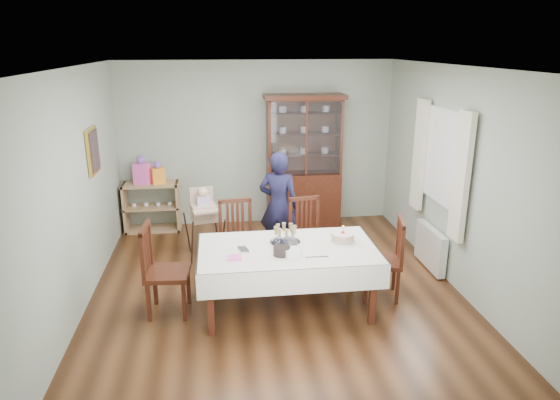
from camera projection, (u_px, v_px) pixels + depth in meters
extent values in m
plane|color=#593319|center=(275.00, 287.00, 6.30)|extent=(5.00, 5.00, 0.00)
plane|color=#9EAA99|center=(257.00, 144.00, 8.26)|extent=(4.50, 0.00, 4.50)
plane|color=#9EAA99|center=(77.00, 192.00, 5.62)|extent=(0.00, 5.00, 5.00)
plane|color=#9EAA99|center=(455.00, 178.00, 6.17)|extent=(0.00, 5.00, 5.00)
plane|color=white|center=(275.00, 67.00, 5.49)|extent=(5.00, 5.00, 0.00)
cube|color=#4A1F12|center=(288.00, 251.00, 5.60)|extent=(1.90, 1.06, 0.06)
cube|color=beige|center=(288.00, 248.00, 5.59)|extent=(2.00, 1.16, 0.01)
cube|color=#4A1F12|center=(303.00, 198.00, 8.40)|extent=(1.20, 0.45, 0.90)
cube|color=white|center=(306.00, 139.00, 7.90)|extent=(1.12, 0.01, 1.16)
cube|color=#4A1F12|center=(305.00, 97.00, 7.89)|extent=(1.30, 0.48, 0.07)
cube|color=tan|center=(154.00, 229.00, 8.24)|extent=(0.90, 0.38, 0.04)
cube|color=tan|center=(152.00, 207.00, 8.12)|extent=(0.90, 0.38, 0.03)
cube|color=tan|center=(150.00, 184.00, 8.01)|extent=(0.90, 0.38, 0.04)
cube|color=tan|center=(125.00, 208.00, 8.07)|extent=(0.04, 0.38, 0.80)
cube|color=tan|center=(178.00, 206.00, 8.17)|extent=(0.04, 0.38, 0.80)
cube|color=gold|center=(93.00, 151.00, 6.29)|extent=(0.04, 0.48, 0.58)
cube|color=white|center=(444.00, 157.00, 6.39)|extent=(0.04, 1.02, 1.22)
cube|color=silver|center=(461.00, 177.00, 5.83)|extent=(0.07, 0.30, 1.55)
cube|color=silver|center=(420.00, 155.00, 7.00)|extent=(0.07, 0.30, 1.55)
cube|color=white|center=(430.00, 248.00, 6.76)|extent=(0.10, 0.80, 0.55)
cube|color=#4A1F12|center=(238.00, 244.00, 6.43)|extent=(0.50, 0.50, 0.05)
cube|color=#4A1F12|center=(235.00, 219.00, 6.54)|extent=(0.44, 0.08, 0.54)
cube|color=#4A1F12|center=(308.00, 240.00, 6.61)|extent=(0.51, 0.51, 0.05)
cube|color=#4A1F12|center=(304.00, 216.00, 6.71)|extent=(0.43, 0.10, 0.53)
cube|color=#4A1F12|center=(168.00, 273.00, 5.59)|extent=(0.51, 0.51, 0.05)
cube|color=#4A1F12|center=(146.00, 250.00, 5.49)|extent=(0.08, 0.45, 0.56)
cube|color=#4A1F12|center=(381.00, 262.00, 5.96)|extent=(0.53, 0.53, 0.05)
cube|color=#4A1F12|center=(400.00, 241.00, 5.86)|extent=(0.14, 0.42, 0.52)
imported|color=black|center=(279.00, 206.00, 6.98)|extent=(0.66, 0.55, 1.55)
cube|color=tan|center=(204.00, 213.00, 7.07)|extent=(0.39, 0.36, 0.24)
cube|color=tan|center=(203.00, 199.00, 7.01)|extent=(0.34, 0.13, 0.28)
cube|color=tan|center=(203.00, 207.00, 7.05)|extent=(0.38, 0.23, 0.03)
cube|color=silver|center=(203.00, 202.00, 7.03)|extent=(0.20, 0.17, 0.18)
sphere|color=beige|center=(203.00, 193.00, 6.98)|extent=(0.15, 0.15, 0.15)
cylinder|color=silver|center=(285.00, 243.00, 5.70)|extent=(0.35, 0.35, 0.01)
torus|color=silver|center=(285.00, 242.00, 5.70)|extent=(0.35, 0.35, 0.01)
cylinder|color=white|center=(343.00, 242.00, 5.73)|extent=(0.30, 0.30, 0.02)
cylinder|color=brown|center=(343.00, 237.00, 5.72)|extent=(0.26, 0.26, 0.09)
cylinder|color=silver|center=(343.00, 233.00, 5.70)|extent=(0.26, 0.26, 0.01)
cylinder|color=#F24C4C|center=(343.00, 230.00, 5.69)|extent=(0.01, 0.01, 0.07)
sphere|color=yellow|center=(343.00, 226.00, 5.68)|extent=(0.02, 0.02, 0.02)
cylinder|color=black|center=(282.00, 251.00, 5.38)|extent=(0.19, 0.19, 0.09)
cylinder|color=white|center=(294.00, 253.00, 5.35)|extent=(0.22, 0.22, 0.08)
cube|color=#FF5DC8|center=(235.00, 257.00, 5.30)|extent=(0.15, 0.15, 0.02)
cube|color=silver|center=(317.00, 257.00, 5.33)|extent=(0.25, 0.03, 0.01)
cube|color=#FF5DC8|center=(142.00, 174.00, 7.92)|extent=(0.28, 0.22, 0.34)
sphere|color=#E533B2|center=(141.00, 160.00, 7.85)|extent=(0.13, 0.13, 0.13)
cube|color=orange|center=(158.00, 176.00, 7.96)|extent=(0.23, 0.20, 0.25)
sphere|color=#E533B2|center=(157.00, 165.00, 7.91)|extent=(0.12, 0.12, 0.12)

